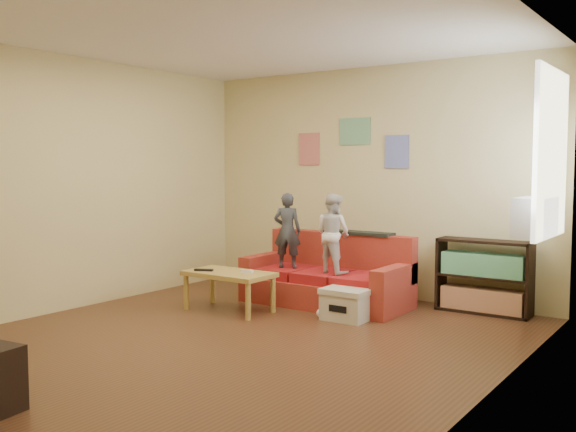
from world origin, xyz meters
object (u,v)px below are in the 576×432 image
Objects in this scene: child_b at (333,233)px; coffee_table at (229,277)px; sofa at (329,280)px; file_box at (346,304)px; child_a at (287,230)px; bookshelf at (484,280)px.

child_b is 1.20m from coffee_table.
sofa reaches higher than file_box.
child_a is 0.89× the size of bookshelf.
file_box is (0.39, -0.40, -0.65)m from child_b.
file_box is at bearing 147.25° from child_b.
sofa is at bearing -35.24° from child_b.
coffee_table is at bearing 54.99° from child_b.
bookshelf is 1.51m from file_box.
bookshelf is at bearing 32.94° from coffee_table.
file_box is (0.99, -0.40, -0.65)m from child_a.
sofa is 1.95× the size of coffee_table.
bookshelf is at bearing -141.47° from child_b.
sofa is 2.14× the size of child_a.
coffee_table is at bearing -147.06° from bookshelf.
sofa reaches higher than bookshelf.
sofa is 1.66m from bookshelf.
child_a is at bearing 12.40° from child_b.
sofa reaches higher than coffee_table.
bookshelf is (1.42, 0.70, -0.47)m from child_b.
bookshelf reaches higher than coffee_table.
child_b reaches higher than file_box.
child_a is at bearing 73.60° from coffee_table.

